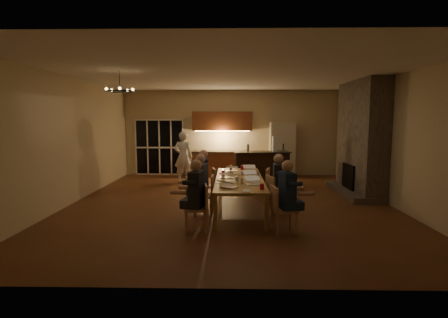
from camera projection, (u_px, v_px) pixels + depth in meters
floor at (230, 203)px, 8.91m from camera, size 9.00×9.00×0.00m
back_wall at (230, 133)px, 13.21m from camera, size 8.00×0.04×3.20m
left_wall at (71, 140)px, 8.80m from camera, size 0.04×9.00×3.20m
right_wall at (392, 141)px, 8.64m from camera, size 0.04×9.00×3.20m
ceiling at (230, 75)px, 8.53m from camera, size 8.00×9.00×0.04m
french_doors at (159, 147)px, 13.28m from camera, size 1.86×0.08×2.10m
fireplace at (361, 138)px, 9.83m from camera, size 0.58×2.50×3.20m
kitchenette at (222, 144)px, 12.94m from camera, size 2.24×0.68×2.40m
refrigerator at (282, 150)px, 12.87m from camera, size 0.90×0.68×2.00m
dining_table at (239, 194)px, 8.26m from camera, size 1.10×3.31×0.75m
bar_island at (261, 168)px, 11.42m from camera, size 1.89×0.88×1.08m
chair_left_near at (196, 208)px, 6.68m from camera, size 0.50×0.50×0.89m
chair_left_mid at (203, 195)px, 7.81m from camera, size 0.45×0.45×0.89m
chair_left_far at (206, 186)px, 8.91m from camera, size 0.51×0.51×0.89m
chair_right_near at (284, 209)px, 6.59m from camera, size 0.51×0.51×0.89m
chair_right_mid at (278, 196)px, 7.76m from camera, size 0.55×0.55×0.89m
chair_right_far at (275, 186)px, 8.82m from camera, size 0.54×0.54×0.89m
person_left_near at (196, 195)px, 6.69m from camera, size 0.70×0.70×1.38m
person_right_near at (287, 196)px, 6.58m from camera, size 0.71×0.71×1.38m
person_left_mid at (201, 185)px, 7.74m from camera, size 0.70×0.70×1.38m
person_right_mid at (278, 185)px, 7.76m from camera, size 0.63×0.63×1.38m
person_left_far at (204, 177)px, 8.80m from camera, size 0.62×0.62×1.38m
standing_person at (183, 157)px, 11.79m from camera, size 0.66×0.47×1.72m
chandelier at (120, 91)px, 7.71m from camera, size 0.61×0.61×0.03m
laptop_a at (229, 182)px, 7.13m from camera, size 0.42×0.42×0.23m
laptop_b at (254, 180)px, 7.39m from camera, size 0.37×0.34×0.23m
laptop_c at (227, 173)px, 8.24m from camera, size 0.32×0.28×0.23m
laptop_d at (251, 173)px, 8.22m from camera, size 0.37×0.34×0.23m
laptop_e at (231, 167)px, 9.32m from camera, size 0.35×0.32×0.23m
laptop_f at (250, 168)px, 9.19m from camera, size 0.33×0.30×0.23m
mug_front at (237, 179)px, 7.82m from camera, size 0.09×0.09×0.10m
mug_mid at (242, 173)px, 8.71m from camera, size 0.07×0.07×0.10m
mug_back at (223, 171)px, 9.07m from camera, size 0.08×0.08×0.10m
redcup_near at (262, 187)px, 6.90m from camera, size 0.08×0.08×0.12m
redcup_mid at (223, 173)px, 8.68m from camera, size 0.09×0.09×0.12m
redcup_far at (242, 167)px, 9.60m from camera, size 0.09×0.09×0.12m
can_silver at (242, 181)px, 7.54m from camera, size 0.06×0.06×0.12m
can_cola at (231, 167)px, 9.62m from camera, size 0.06×0.06×0.12m
can_right at (258, 174)px, 8.44m from camera, size 0.07×0.07×0.12m
plate_near at (256, 183)px, 7.63m from camera, size 0.22×0.22×0.02m
plate_left at (227, 186)px, 7.27m from camera, size 0.26×0.26×0.02m
plate_far at (254, 173)px, 9.01m from camera, size 0.24×0.24×0.02m
notepad at (247, 191)px, 6.77m from camera, size 0.15×0.20×0.01m
bar_bottle at (248, 148)px, 11.30m from camera, size 0.08×0.08×0.24m
bar_blender at (275, 144)px, 11.41m from camera, size 0.18×0.18×0.48m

